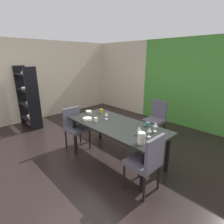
% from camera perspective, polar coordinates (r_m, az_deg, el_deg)
% --- Properties ---
extents(ground_plane, '(5.98, 5.75, 0.02)m').
position_cam_1_polar(ground_plane, '(4.09, -5.93, -11.78)').
color(ground_plane, black).
extents(back_panel_interior, '(2.29, 0.10, 2.51)m').
position_cam_1_polar(back_panel_interior, '(6.88, 3.00, 11.41)').
color(back_panel_interior, beige).
rests_on(back_panel_interior, ground_plane).
extents(garden_window_panel, '(3.69, 0.10, 2.51)m').
position_cam_1_polar(garden_window_panel, '(5.31, 27.37, 7.69)').
color(garden_window_panel, '#458D33').
rests_on(garden_window_panel, ground_plane).
extents(left_interior_panel, '(0.10, 5.75, 2.51)m').
position_cam_1_polar(left_interior_panel, '(6.21, -23.51, 9.35)').
color(left_interior_panel, beige).
rests_on(left_interior_panel, ground_plane).
extents(dining_table, '(2.06, 0.93, 0.75)m').
position_cam_1_polar(dining_table, '(3.41, 1.32, -5.09)').
color(dining_table, black).
rests_on(dining_table, ground_plane).
extents(chair_left_near, '(0.45, 0.44, 0.92)m').
position_cam_1_polar(chair_left_near, '(3.98, -11.92, -4.35)').
color(chair_left_near, '#524D59').
rests_on(chair_left_near, ground_plane).
extents(chair_right_near, '(0.44, 0.44, 0.95)m').
position_cam_1_polar(chair_right_near, '(2.70, 11.32, -15.25)').
color(chair_right_near, '#524D59').
rests_on(chair_right_near, ground_plane).
extents(chair_head_far, '(0.44, 0.45, 0.96)m').
position_cam_1_polar(chair_head_far, '(4.52, 14.13, -1.65)').
color(chair_head_far, '#524D59').
rests_on(chair_head_far, ground_plane).
extents(display_shelf, '(0.89, 0.33, 1.75)m').
position_cam_1_polar(display_shelf, '(5.61, -25.77, 4.37)').
color(display_shelf, black).
rests_on(display_shelf, ground_plane).
extents(wine_glass_right, '(0.07, 0.07, 0.16)m').
position_cam_1_polar(wine_glass_right, '(2.86, 12.14, -5.79)').
color(wine_glass_right, silver).
rests_on(wine_glass_right, dining_table).
extents(wine_glass_near_shelf, '(0.07, 0.07, 0.15)m').
position_cam_1_polar(wine_glass_near_shelf, '(2.93, 8.91, -5.38)').
color(wine_glass_near_shelf, silver).
rests_on(wine_glass_near_shelf, dining_table).
extents(wine_glass_east, '(0.08, 0.08, 0.17)m').
position_cam_1_polar(wine_glass_east, '(3.09, 14.02, -4.04)').
color(wine_glass_east, silver).
rests_on(wine_glass_east, dining_table).
extents(wine_glass_front, '(0.06, 0.06, 0.15)m').
position_cam_1_polar(wine_glass_front, '(3.60, -1.88, -0.70)').
color(wine_glass_front, silver).
rests_on(wine_glass_front, dining_table).
extents(serving_bowl_left, '(0.14, 0.14, 0.05)m').
position_cam_1_polar(serving_bowl_left, '(4.07, -7.61, 0.09)').
color(serving_bowl_left, beige).
rests_on(serving_bowl_left, dining_table).
extents(serving_bowl_west, '(0.18, 0.18, 0.05)m').
position_cam_1_polar(serving_bowl_west, '(3.60, -8.05, -2.25)').
color(serving_bowl_west, beige).
rests_on(serving_bowl_west, dining_table).
extents(cup_south, '(0.07, 0.07, 0.08)m').
position_cam_1_polar(cup_south, '(3.31, 11.61, -3.95)').
color(cup_south, '#39715C').
rests_on(cup_south, dining_table).
extents(cup_corner, '(0.07, 0.07, 0.09)m').
position_cam_1_polar(cup_corner, '(4.02, -3.45, 0.35)').
color(cup_corner, '#BD9114').
rests_on(cup_corner, dining_table).
extents(cup_rear, '(0.07, 0.07, 0.09)m').
position_cam_1_polar(cup_rear, '(3.48, -5.35, -2.49)').
color(cup_rear, silver).
rests_on(cup_rear, dining_table).
extents(pitcher_north, '(0.13, 0.11, 0.18)m').
position_cam_1_polar(pitcher_north, '(2.64, 9.60, -8.37)').
color(pitcher_north, '#EFE8C8').
rests_on(pitcher_north, dining_table).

